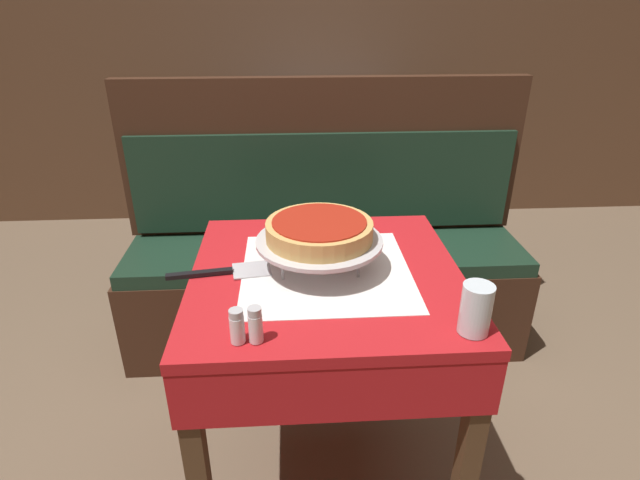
# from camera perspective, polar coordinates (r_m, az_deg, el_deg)

# --- Properties ---
(ground_plane) EXTENTS (14.00, 14.00, 0.00)m
(ground_plane) POSITION_cam_1_polar(r_m,az_deg,el_deg) (1.86, 0.57, -24.58)
(ground_plane) COLOR brown
(dining_table_front) EXTENTS (0.73, 0.73, 0.77)m
(dining_table_front) POSITION_cam_1_polar(r_m,az_deg,el_deg) (1.42, 0.69, -7.52)
(dining_table_front) COLOR red
(dining_table_front) RESTS_ON ground_plane
(dining_table_rear) EXTENTS (0.87, 0.87, 0.77)m
(dining_table_rear) POSITION_cam_1_polar(r_m,az_deg,el_deg) (3.00, 0.30, 10.70)
(dining_table_rear) COLOR #194799
(dining_table_rear) RESTS_ON ground_plane
(booth_bench) EXTENTS (1.71, 0.44, 1.15)m
(booth_bench) POSITION_cam_1_polar(r_m,az_deg,el_deg) (2.23, 0.59, -3.45)
(booth_bench) COLOR #3D2316
(booth_bench) RESTS_ON ground_plane
(back_wall_panel) EXTENTS (6.00, 0.04, 2.40)m
(back_wall_panel) POSITION_cam_1_polar(r_m,az_deg,el_deg) (3.44, -2.21, 21.88)
(back_wall_panel) COLOR brown
(back_wall_panel) RESTS_ON ground_plane
(pizza_pan_stand) EXTENTS (0.34, 0.34, 0.09)m
(pizza_pan_stand) POSITION_cam_1_polar(r_m,az_deg,el_deg) (1.34, -0.08, -0.26)
(pizza_pan_stand) COLOR #ADADB2
(pizza_pan_stand) RESTS_ON dining_table_front
(deep_dish_pizza) EXTENTS (0.29, 0.29, 0.05)m
(deep_dish_pizza) POSITION_cam_1_polar(r_m,az_deg,el_deg) (1.33, -0.08, 1.16)
(deep_dish_pizza) COLOR tan
(deep_dish_pizza) RESTS_ON pizza_pan_stand
(pizza_server) EXTENTS (0.28, 0.10, 0.01)m
(pizza_server) POSITION_cam_1_polar(r_m,az_deg,el_deg) (1.37, -10.98, -3.59)
(pizza_server) COLOR #BCBCC1
(pizza_server) RESTS_ON dining_table_front
(water_glass_near) EXTENTS (0.07, 0.07, 0.12)m
(water_glass_near) POSITION_cam_1_polar(r_m,az_deg,el_deg) (1.15, 17.38, -7.53)
(water_glass_near) COLOR silver
(water_glass_near) RESTS_ON dining_table_front
(salt_shaker) EXTENTS (0.03, 0.03, 0.08)m
(salt_shaker) POSITION_cam_1_polar(r_m,az_deg,el_deg) (1.09, -9.46, -9.70)
(salt_shaker) COLOR silver
(salt_shaker) RESTS_ON dining_table_front
(pepper_shaker) EXTENTS (0.03, 0.03, 0.08)m
(pepper_shaker) POSITION_cam_1_polar(r_m,az_deg,el_deg) (1.09, -7.39, -9.59)
(pepper_shaker) COLOR silver
(pepper_shaker) RESTS_ON dining_table_front
(condiment_caddy) EXTENTS (0.14, 0.14, 0.18)m
(condiment_caddy) POSITION_cam_1_polar(r_m,az_deg,el_deg) (3.07, -1.42, 14.05)
(condiment_caddy) COLOR black
(condiment_caddy) RESTS_ON dining_table_rear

